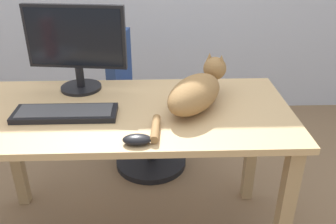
{
  "coord_description": "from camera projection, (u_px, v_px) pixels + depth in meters",
  "views": [
    {
      "loc": [
        0.13,
        -1.45,
        1.49
      ],
      "look_at": [
        0.18,
        -0.15,
        0.82
      ],
      "focal_mm": 38.7,
      "sensor_mm": 36.0,
      "label": 1
    }
  ],
  "objects": [
    {
      "name": "keyboard",
      "position": [
        65.0,
        113.0,
        1.55
      ],
      "size": [
        0.44,
        0.15,
        0.03
      ],
      "color": "black",
      "rests_on": "desk"
    },
    {
      "name": "computer_mouse",
      "position": [
        137.0,
        139.0,
        1.35
      ],
      "size": [
        0.11,
        0.06,
        0.04
      ],
      "primitive_type": "ellipsoid",
      "color": "black",
      "rests_on": "desk"
    },
    {
      "name": "cat",
      "position": [
        197.0,
        91.0,
        1.6
      ],
      "size": [
        0.37,
        0.52,
        0.2
      ],
      "color": "olive",
      "rests_on": "desk"
    },
    {
      "name": "desk",
      "position": [
        129.0,
        131.0,
        1.67
      ],
      "size": [
        1.47,
        0.69,
        0.76
      ],
      "color": "tan",
      "rests_on": "ground_plane"
    },
    {
      "name": "monitor",
      "position": [
        76.0,
        45.0,
        1.71
      ],
      "size": [
        0.48,
        0.2,
        0.41
      ],
      "color": "black",
      "rests_on": "desk"
    },
    {
      "name": "office_chair",
      "position": [
        142.0,
        114.0,
        2.37
      ],
      "size": [
        0.49,
        0.48,
        0.91
      ],
      "color": "black",
      "rests_on": "ground_plane"
    }
  ]
}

